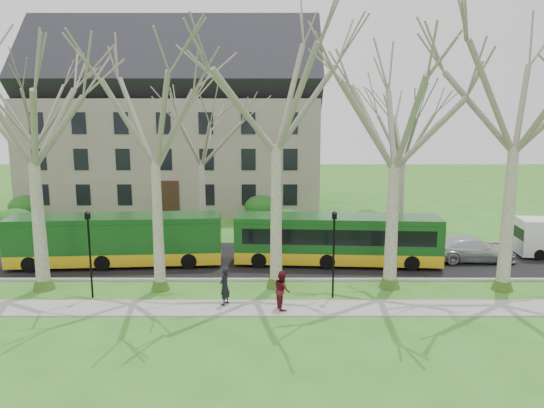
{
  "coord_description": "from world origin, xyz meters",
  "views": [
    {
      "loc": [
        2.97,
        -26.16,
        9.43
      ],
      "look_at": [
        2.97,
        3.0,
        4.0
      ],
      "focal_mm": 35.0,
      "sensor_mm": 36.0,
      "label": 1
    }
  ],
  "objects": [
    {
      "name": "bus_lead",
      "position": [
        -6.27,
        4.39,
        1.6
      ],
      "size": [
        12.5,
        3.47,
        3.09
      ],
      "primitive_type": null,
      "rotation": [
        0.0,
        0.0,
        0.07
      ],
      "color": "#144617",
      "rests_on": "road"
    },
    {
      "name": "tree_row_verge",
      "position": [
        0.0,
        0.3,
        7.0
      ],
      "size": [
        49.0,
        7.0,
        14.0
      ],
      "color": "gray",
      "rests_on": "ground"
    },
    {
      "name": "sedan",
      "position": [
        15.22,
        5.16,
        0.8
      ],
      "size": [
        5.13,
        2.11,
        1.49
      ],
      "primitive_type": "imported",
      "rotation": [
        0.0,
        0.0,
        1.58
      ],
      "color": "silver",
      "rests_on": "road"
    },
    {
      "name": "sidewalk",
      "position": [
        0.0,
        -2.5,
        0.03
      ],
      "size": [
        70.0,
        2.0,
        0.06
      ],
      "primitive_type": "cube",
      "color": "gray",
      "rests_on": "ground"
    },
    {
      "name": "curb",
      "position": [
        0.0,
        1.5,
        0.07
      ],
      "size": [
        80.0,
        0.25,
        0.14
      ],
      "primitive_type": "cube",
      "color": "#A5A39E",
      "rests_on": "ground"
    },
    {
      "name": "tree_row_far",
      "position": [
        -1.33,
        11.0,
        6.0
      ],
      "size": [
        33.0,
        7.0,
        12.0
      ],
      "color": "gray",
      "rests_on": "ground"
    },
    {
      "name": "pedestrian_b",
      "position": [
        3.44,
        -2.63,
        0.97
      ],
      "size": [
        0.91,
        1.05,
        1.83
      ],
      "primitive_type": "imported",
      "rotation": [
        0.0,
        0.0,
        1.85
      ],
      "color": "#56131A",
      "rests_on": "sidewalk"
    },
    {
      "name": "lamp_row",
      "position": [
        -0.0,
        -1.0,
        2.57
      ],
      "size": [
        36.22,
        0.22,
        4.3
      ],
      "color": "black",
      "rests_on": "ground"
    },
    {
      "name": "road",
      "position": [
        0.0,
        5.5,
        0.03
      ],
      "size": [
        80.0,
        8.0,
        0.06
      ],
      "primitive_type": "cube",
      "color": "black",
      "rests_on": "ground"
    },
    {
      "name": "pedestrian_a",
      "position": [
        0.71,
        -2.12,
        0.99
      ],
      "size": [
        0.68,
        0.8,
        1.85
      ],
      "primitive_type": "imported",
      "rotation": [
        0.0,
        0.0,
        -1.98
      ],
      "color": "black",
      "rests_on": "sidewalk"
    },
    {
      "name": "bus_follow",
      "position": [
        6.86,
        4.57,
        1.57
      ],
      "size": [
        12.23,
        3.29,
        3.02
      ],
      "primitive_type": null,
      "rotation": [
        0.0,
        0.0,
        -0.06
      ],
      "color": "#144617",
      "rests_on": "road"
    },
    {
      "name": "ground",
      "position": [
        0.0,
        0.0,
        0.0
      ],
      "size": [
        120.0,
        120.0,
        0.0
      ],
      "primitive_type": "plane",
      "color": "#366D1F",
      "rests_on": "ground"
    },
    {
      "name": "building",
      "position": [
        -6.0,
        24.0,
        8.07
      ],
      "size": [
        26.5,
        12.2,
        16.0
      ],
      "color": "gray",
      "rests_on": "ground"
    },
    {
      "name": "hedges",
      "position": [
        -4.67,
        14.0,
        1.0
      ],
      "size": [
        30.6,
        8.6,
        2.0
      ],
      "color": "#235C1A",
      "rests_on": "ground"
    }
  ]
}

